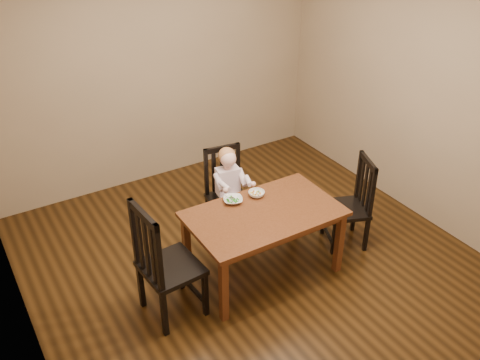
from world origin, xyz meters
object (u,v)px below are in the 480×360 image
chair_right (351,204)px  bowl_veg (257,194)px  chair_left (164,264)px  bowl_peas (233,200)px  toddler (228,184)px  chair_child (227,193)px  dining_table (264,219)px

chair_right → bowl_veg: bearing=92.5°
chair_left → bowl_peas: (0.83, 0.31, 0.17)m
chair_left → chair_right: (1.97, -0.02, -0.08)m
chair_right → toddler: bearing=72.2°
chair_child → bowl_peas: bearing=74.4°
chair_right → bowl_peas: chair_right is taller
bowl_peas → bowl_veg: (0.24, -0.02, 0.00)m
chair_child → chair_left: chair_left is taller
bowl_peas → chair_right: bearing=-16.3°
dining_table → chair_child: size_ratio=1.47×
toddler → bowl_veg: size_ratio=3.43×
bowl_veg → dining_table: bearing=-108.6°
dining_table → chair_left: chair_left is taller
dining_table → chair_right: (0.99, -0.05, -0.15)m
bowl_veg → chair_left: bearing=-165.0°
chair_child → bowl_veg: chair_child is taller
dining_table → chair_left: (-0.98, -0.03, -0.07)m
toddler → dining_table: bearing=93.9°
chair_right → dining_table: bearing=108.4°
chair_left → chair_right: chair_left is taller
dining_table → chair_child: (0.06, 0.76, -0.15)m
dining_table → bowl_peas: bowl_peas is taller
chair_child → toddler: chair_child is taller
chair_child → toddler: (-0.01, -0.05, 0.13)m
chair_right → bowl_peas: 1.22m
toddler → bowl_veg: 0.47m
chair_right → bowl_veg: size_ratio=6.18×
chair_left → bowl_veg: size_ratio=7.29×
dining_table → bowl_veg: bowl_veg is taller
dining_table → toddler: bearing=85.8°
chair_right → bowl_peas: bearing=95.1°
chair_right → chair_child: bearing=70.3°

